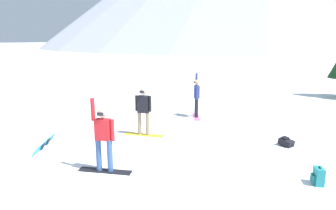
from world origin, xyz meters
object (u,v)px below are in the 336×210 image
loose_snowboard_far_spare (45,144)px  backpack_black (286,142)px  backpack_teal (318,176)px  snowboarder_foreground (103,138)px  snowboarder_midground (143,111)px  snowboarder_background (197,97)px

loose_snowboard_far_spare → backpack_black: size_ratio=3.07×
backpack_teal → backpack_black: size_ratio=0.84×
snowboarder_foreground → loose_snowboard_far_spare: size_ratio=1.18×
loose_snowboard_far_spare → backpack_black: backpack_black is taller
backpack_black → loose_snowboard_far_spare: bearing=-153.1°
loose_snowboard_far_spare → backpack_teal: 8.27m
snowboarder_midground → backpack_teal: (5.88, -1.51, -0.74)m
snowboarder_midground → backpack_black: 5.12m
snowboarder_midground → snowboarder_foreground: bearing=-78.3°
snowboarder_foreground → backpack_teal: (5.22, 1.70, -0.75)m
snowboarder_foreground → snowboarder_midground: (-0.66, 3.21, -0.01)m
snowboarder_midground → loose_snowboard_far_spare: size_ratio=1.05×
snowboarder_foreground → snowboarder_background: size_ratio=1.01×
snowboarder_midground → snowboarder_background: 3.55m
loose_snowboard_far_spare → snowboarder_midground: bearing=48.0°
snowboarder_background → backpack_black: size_ratio=3.61×
backpack_black → snowboarder_background: bearing=150.3°
snowboarder_background → loose_snowboard_far_spare: bearing=-117.4°
loose_snowboard_far_spare → snowboarder_background: bearing=62.6°
backpack_teal → snowboarder_foreground: bearing=-162.0°
loose_snowboard_far_spare → backpack_teal: (8.20, 1.07, 0.09)m
snowboarder_background → snowboarder_foreground: bearing=-91.2°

